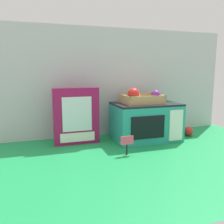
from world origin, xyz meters
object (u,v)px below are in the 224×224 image
cookie_set_box (76,116)px  price_sign (127,142)px  toy_microwave (146,121)px  loose_toy_apple (188,131)px  food_groups_crate (141,98)px

cookie_set_box → price_sign: size_ratio=3.34×
toy_microwave → cookie_set_box: (-0.43, 0.05, 0.05)m
toy_microwave → loose_toy_apple: bearing=-2.9°
food_groups_crate → loose_toy_apple: bearing=-2.1°
food_groups_crate → price_sign: size_ratio=2.39×
toy_microwave → price_sign: toy_microwave is taller
cookie_set_box → loose_toy_apple: bearing=-5.1°
food_groups_crate → cookie_set_box: 0.41m
food_groups_crate → loose_toy_apple: food_groups_crate is taller
toy_microwave → price_sign: size_ratio=4.02×
toy_microwave → cookie_set_box: bearing=173.4°
cookie_set_box → price_sign: bearing=-52.7°
cookie_set_box → loose_toy_apple: size_ratio=5.32×
food_groups_crate → cookie_set_box: cookie_set_box is taller
toy_microwave → food_groups_crate: 0.15m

